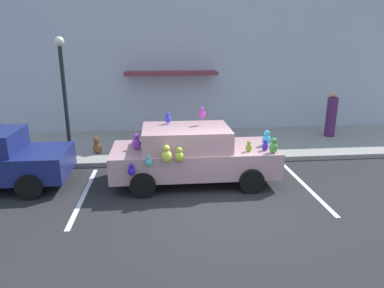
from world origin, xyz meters
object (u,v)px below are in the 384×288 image
object	(u,v)px
teddy_bear_on_sidewalk	(97,146)
pedestrian_near_shopfront	(331,116)
plush_covered_car	(192,154)
street_lamp_post	(64,86)

from	to	relation	value
teddy_bear_on_sidewalk	pedestrian_near_shopfront	size ratio (longest dim) A/B	0.32
plush_covered_car	teddy_bear_on_sidewalk	distance (m)	3.78
street_lamp_post	pedestrian_near_shopfront	world-z (taller)	street_lamp_post
plush_covered_car	pedestrian_near_shopfront	bearing A→B (deg)	32.79
teddy_bear_on_sidewalk	pedestrian_near_shopfront	xyz separation A→B (m)	(8.75, 1.40, 0.56)
plush_covered_car	pedestrian_near_shopfront	size ratio (longest dim) A/B	2.49
plush_covered_car	teddy_bear_on_sidewalk	bearing A→B (deg)	141.32
street_lamp_post	plush_covered_car	bearing A→B (deg)	-26.98
street_lamp_post	pedestrian_near_shopfront	bearing A→B (deg)	11.11
teddy_bear_on_sidewalk	plush_covered_car	bearing A→B (deg)	-38.68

